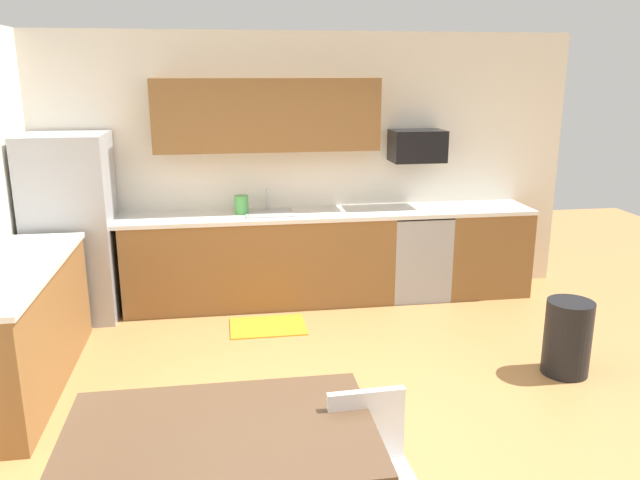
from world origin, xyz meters
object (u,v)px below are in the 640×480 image
Objects in this scene: kettle at (241,206)px; microwave at (417,146)px; refrigerator at (72,228)px; oven_range at (416,254)px; chair_near_table at (371,468)px; dining_table at (220,442)px; trash_bin at (567,338)px.

microwave is at bearing 1.59° from kettle.
kettle is (1.60, 0.13, 0.14)m from refrigerator.
kettle is (-1.81, 0.05, 0.56)m from oven_range.
chair_near_table is at bearing -110.33° from oven_range.
dining_table is 7.00× the size of kettle.
microwave reaches higher than oven_range.
dining_table is 2.33× the size of trash_bin.
refrigerator is at bearing 155.37° from trash_bin.
microwave is 0.64× the size of chair_near_table.
kettle reaches higher than oven_range.
refrigerator is 4.11m from chair_near_table.
kettle reaches higher than trash_bin.
oven_range reaches higher than trash_bin.
refrigerator is 3.79m from dining_table.
chair_near_table reaches higher than dining_table.
microwave reaches higher than kettle.
kettle is at bearing 86.38° from dining_table.
dining_table is (-2.04, -3.71, -0.87)m from microwave.
dining_table is 3.68m from kettle.
microwave reaches higher than trash_bin.
refrigerator is 3.26× the size of microwave.
refrigerator is 3.48m from microwave.
chair_near_table is 1.42× the size of trash_bin.
oven_range is at bearing 69.67° from chair_near_table.
refrigerator is at bearing -178.65° from oven_range.
kettle reaches higher than dining_table.
chair_near_table is (2.06, -3.54, -0.38)m from refrigerator.
dining_table is 1.65× the size of chair_near_table.
dining_table is (-2.04, -3.61, 0.25)m from oven_range.
microwave is (-0.00, 0.10, 1.12)m from oven_range.
dining_table is at bearing -118.80° from microwave.
dining_table is 0.73m from chair_near_table.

